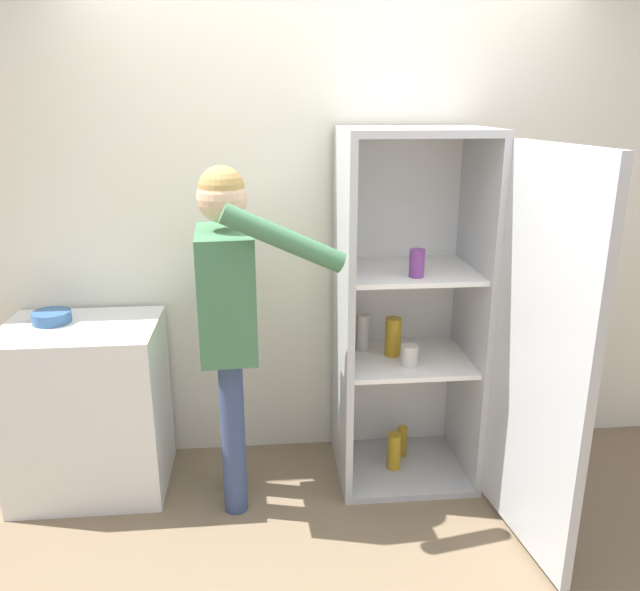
% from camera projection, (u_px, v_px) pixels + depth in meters
% --- Properties ---
extents(ground_plane, '(12.00, 12.00, 0.00)m').
position_uv_depth(ground_plane, '(349.00, 553.00, 2.77)').
color(ground_plane, '#7A664C').
extents(wall_back, '(7.00, 0.06, 2.55)m').
position_uv_depth(wall_back, '(326.00, 228.00, 3.32)').
color(wall_back, silver).
rests_on(wall_back, ground_plane).
extents(refrigerator, '(0.82, 1.28, 1.81)m').
position_uv_depth(refrigerator, '(433.00, 320.00, 3.05)').
color(refrigerator, '#B7BABC').
rests_on(refrigerator, ground_plane).
extents(person, '(0.66, 0.59, 1.66)m').
position_uv_depth(person, '(229.00, 300.00, 2.85)').
color(person, '#384770').
rests_on(person, ground_plane).
extents(counter, '(0.74, 0.56, 0.88)m').
position_uv_depth(counter, '(88.00, 408.00, 3.14)').
color(counter, white).
rests_on(counter, ground_plane).
extents(bowl, '(0.19, 0.19, 0.06)m').
position_uv_depth(bowl, '(52.00, 317.00, 3.05)').
color(bowl, '#335B8E').
rests_on(bowl, counter).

